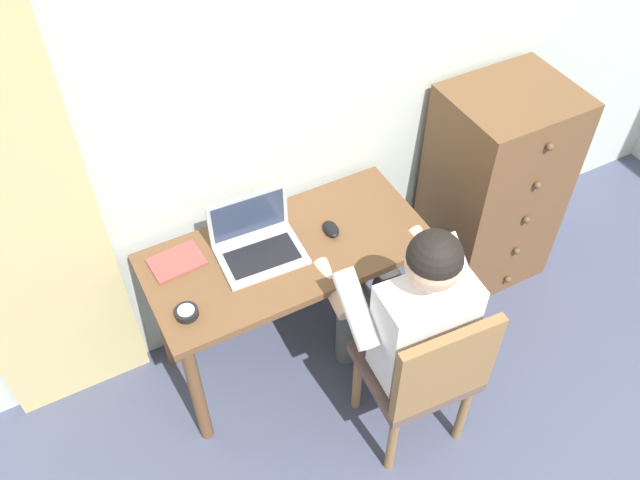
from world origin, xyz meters
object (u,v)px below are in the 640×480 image
chair (425,372)px  laptop (257,242)px  desk (288,268)px  computer_mouse (331,229)px  dresser (493,188)px  notebook_pad (177,262)px  person_seated (406,310)px  desk_clock (186,312)px

chair → laptop: (-0.39, 0.70, 0.29)m
desk → laptop: laptop is taller
chair → computer_mouse: size_ratio=8.90×
dresser → notebook_pad: size_ratio=5.20×
desk → laptop: bearing=154.5°
chair → person_seated: (0.01, 0.18, 0.18)m
computer_mouse → desk_clock: (-0.69, -0.13, -0.00)m
desk → laptop: 0.21m
desk → person_seated: bearing=-58.1°
person_seated → notebook_pad: 0.94m
laptop → desk_clock: laptop is taller
dresser → chair: dresser is taller
notebook_pad → person_seated: bearing=-44.6°
desk → person_seated: (0.29, -0.46, 0.07)m
person_seated → desk_clock: size_ratio=13.42×
person_seated → desk_clock: (-0.77, 0.34, 0.07)m
computer_mouse → desk_clock: computer_mouse is taller
dresser → person_seated: (-0.86, -0.51, 0.14)m
laptop → desk_clock: (-0.37, -0.18, -0.04)m
desk → desk_clock: bearing=-165.6°
dresser → desk: bearing=-177.5°
person_seated → computer_mouse: person_seated is taller
dresser → person_seated: person_seated is taller
person_seated → laptop: 0.66m
desk → chair: bearing=-66.8°
desk → chair: (0.28, -0.65, -0.11)m
desk_clock → laptop: bearing=25.3°
chair → notebook_pad: size_ratio=4.24×
person_seated → computer_mouse: bearing=99.8°
laptop → notebook_pad: size_ratio=1.67×
dresser → notebook_pad: (-1.57, 0.09, 0.20)m
chair → desk_clock: bearing=145.5°
dresser → desk_clock: dresser is taller
computer_mouse → desk_clock: 0.70m
desk_clock → notebook_pad: bearing=78.3°
laptop → desk: bearing=-25.5°
laptop → computer_mouse: 0.32m
chair → laptop: size_ratio=2.53×
laptop → chair: bearing=-61.0°
desk_clock → chair: bearing=-34.5°
chair → person_seated: bearing=86.6°
dresser → laptop: (-1.25, 0.00, 0.24)m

